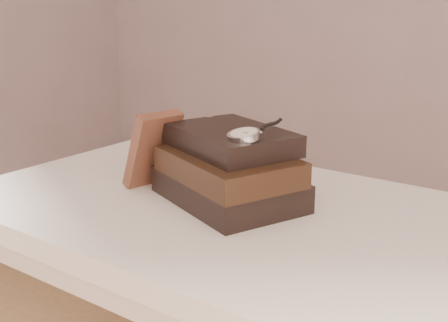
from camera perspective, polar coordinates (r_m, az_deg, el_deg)
The scene contains 5 objects.
table at distance 1.07m, azimuth 0.98°, elevation -8.98°, with size 1.00×0.60×0.75m.
book_stack at distance 1.04m, azimuth 0.49°, elevation -0.80°, with size 0.31×0.27×0.13m.
journal at distance 1.12m, azimuth -7.02°, elevation 1.17°, with size 0.02×0.10×0.16m, color #422319.
pocket_watch at distance 0.95m, azimuth 2.15°, elevation 2.67°, with size 0.07×0.16×0.02m.
eyeglasses at distance 1.16m, azimuth 1.69°, elevation 1.67°, with size 0.15×0.16×0.05m.
Camera 1 is at (0.56, -0.45, 1.11)m, focal length 46.31 mm.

